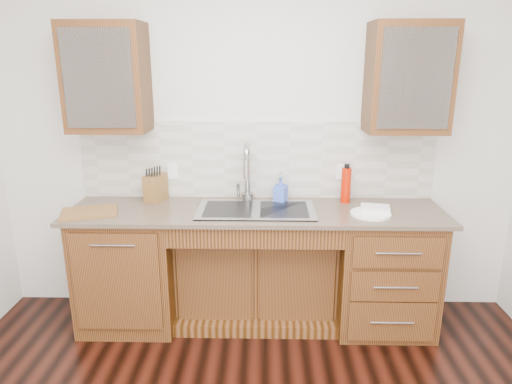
{
  "coord_description": "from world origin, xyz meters",
  "views": [
    {
      "loc": [
        0.07,
        -1.69,
        1.96
      ],
      "look_at": [
        0.0,
        1.4,
        1.05
      ],
      "focal_mm": 32.0,
      "sensor_mm": 36.0,
      "label": 1
    }
  ],
  "objects_px": {
    "soap_bottle": "(281,190)",
    "knife_block": "(156,188)",
    "water_bottle": "(346,185)",
    "plate": "(371,214)",
    "cutting_board": "(89,212)"
  },
  "relations": [
    {
      "from": "soap_bottle",
      "to": "knife_block",
      "type": "relative_size",
      "value": 0.96
    },
    {
      "from": "water_bottle",
      "to": "knife_block",
      "type": "relative_size",
      "value": 1.32
    },
    {
      "from": "soap_bottle",
      "to": "water_bottle",
      "type": "xyz_separation_m",
      "value": [
        0.49,
        0.01,
        0.04
      ]
    },
    {
      "from": "water_bottle",
      "to": "knife_block",
      "type": "distance_m",
      "value": 1.44
    },
    {
      "from": "plate",
      "to": "knife_block",
      "type": "distance_m",
      "value": 1.6
    },
    {
      "from": "water_bottle",
      "to": "plate",
      "type": "bearing_deg",
      "value": -65.22
    },
    {
      "from": "cutting_board",
      "to": "knife_block",
      "type": "bearing_deg",
      "value": 38.15
    },
    {
      "from": "soap_bottle",
      "to": "cutting_board",
      "type": "bearing_deg",
      "value": -144.32
    },
    {
      "from": "soap_bottle",
      "to": "plate",
      "type": "xyz_separation_m",
      "value": [
        0.62,
        -0.28,
        -0.09
      ]
    },
    {
      "from": "soap_bottle",
      "to": "cutting_board",
      "type": "distance_m",
      "value": 1.39
    },
    {
      "from": "plate",
      "to": "knife_block",
      "type": "bearing_deg",
      "value": 169.04
    },
    {
      "from": "soap_bottle",
      "to": "knife_block",
      "type": "distance_m",
      "value": 0.95
    },
    {
      "from": "plate",
      "to": "cutting_board",
      "type": "xyz_separation_m",
      "value": [
        -1.97,
        -0.01,
        0.0
      ]
    },
    {
      "from": "soap_bottle",
      "to": "plate",
      "type": "relative_size",
      "value": 0.69
    },
    {
      "from": "knife_block",
      "to": "cutting_board",
      "type": "relative_size",
      "value": 0.53
    }
  ]
}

